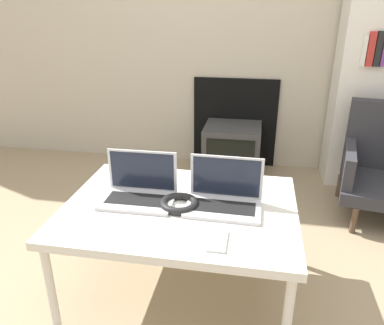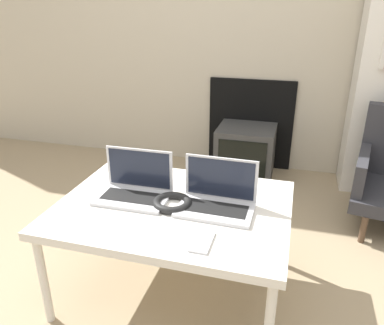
# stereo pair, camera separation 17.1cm
# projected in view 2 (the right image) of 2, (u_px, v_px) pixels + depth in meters

# --- Properties ---
(wall_back) EXTENTS (7.00, 0.08, 2.60)m
(wall_back) POSITION_uv_depth(u_px,v_px,m) (242.00, 2.00, 2.79)
(wall_back) COLOR #B7AD99
(wall_back) RESTS_ON ground_plane
(table) EXTENTS (1.00, 0.75, 0.46)m
(table) POSITION_uv_depth(u_px,v_px,m) (174.00, 211.00, 1.65)
(table) COLOR silver
(table) RESTS_ON ground_plane
(laptop_left) EXTENTS (0.32, 0.21, 0.21)m
(laptop_left) POSITION_uv_depth(u_px,v_px,m) (135.00, 187.00, 1.69)
(laptop_left) COLOR silver
(laptop_left) RESTS_ON table
(laptop_right) EXTENTS (0.32, 0.21, 0.21)m
(laptop_right) POSITION_uv_depth(u_px,v_px,m) (217.00, 198.00, 1.59)
(laptop_right) COLOR silver
(laptop_right) RESTS_ON table
(headphones) EXTENTS (0.17, 0.17, 0.03)m
(headphones) POSITION_uv_depth(u_px,v_px,m) (171.00, 203.00, 1.62)
(headphones) COLOR black
(headphones) RESTS_ON table
(phone) EXTENTS (0.07, 0.14, 0.01)m
(phone) POSITION_uv_depth(u_px,v_px,m) (202.00, 242.00, 1.37)
(phone) COLOR silver
(phone) RESTS_ON table
(tv) EXTENTS (0.44, 0.40, 0.40)m
(tv) POSITION_uv_depth(u_px,v_px,m) (246.00, 152.00, 2.96)
(tv) COLOR #383838
(tv) RESTS_ON ground_plane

